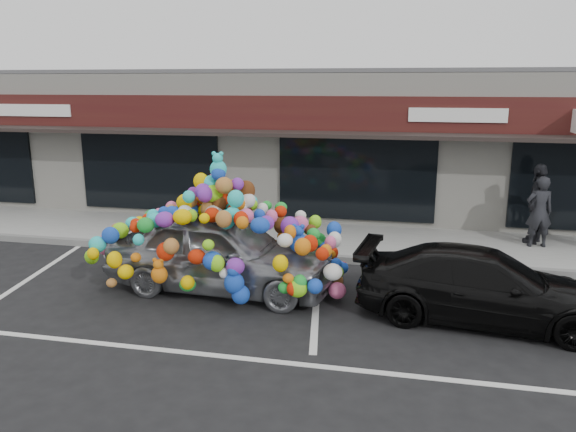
% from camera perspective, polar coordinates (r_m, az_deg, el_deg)
% --- Properties ---
extents(ground, '(90.00, 90.00, 0.00)m').
position_cam_1_polar(ground, '(11.17, -11.72, -7.56)').
color(ground, black).
rests_on(ground, ground).
extents(shop_building, '(24.00, 7.20, 4.31)m').
position_cam_1_polar(shop_building, '(18.55, -1.46, 7.89)').
color(shop_building, silver).
rests_on(shop_building, ground).
extents(sidewalk, '(26.00, 3.00, 0.15)m').
position_cam_1_polar(sidewalk, '(14.71, -5.49, -1.91)').
color(sidewalk, gray).
rests_on(sidewalk, ground).
extents(kerb, '(26.00, 0.18, 0.16)m').
position_cam_1_polar(kerb, '(13.34, -7.43, -3.57)').
color(kerb, slate).
rests_on(kerb, ground).
extents(parking_stripe_left, '(0.73, 4.37, 0.01)m').
position_cam_1_polar(parking_stripe_left, '(12.91, -24.53, -5.62)').
color(parking_stripe_left, silver).
rests_on(parking_stripe_left, ground).
extents(parking_stripe_mid, '(0.73, 4.37, 0.01)m').
position_cam_1_polar(parking_stripe_mid, '(10.59, 2.90, -8.45)').
color(parking_stripe_mid, silver).
rests_on(parking_stripe_mid, ground).
extents(lane_line, '(14.00, 0.12, 0.01)m').
position_cam_1_polar(lane_line, '(8.54, -5.40, -14.12)').
color(lane_line, silver).
rests_on(lane_line, ground).
extents(toy_car, '(3.20, 4.83, 2.75)m').
position_cam_1_polar(toy_car, '(10.86, -6.80, -2.79)').
color(toy_car, gray).
rests_on(toy_car, ground).
extents(black_sedan, '(2.19, 4.38, 1.22)m').
position_cam_1_polar(black_sedan, '(10.05, 19.21, -6.74)').
color(black_sedan, black).
rests_on(black_sedan, ground).
extents(pedestrian_a, '(0.67, 0.50, 1.69)m').
position_cam_1_polar(pedestrian_a, '(14.41, 24.16, 0.40)').
color(pedestrian_a, black).
rests_on(pedestrian_a, sidewalk).
extents(pedestrian_c, '(1.23, 0.92, 1.93)m').
position_cam_1_polar(pedestrian_c, '(14.73, 24.03, 1.16)').
color(pedestrian_c, black).
rests_on(pedestrian_c, sidewalk).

